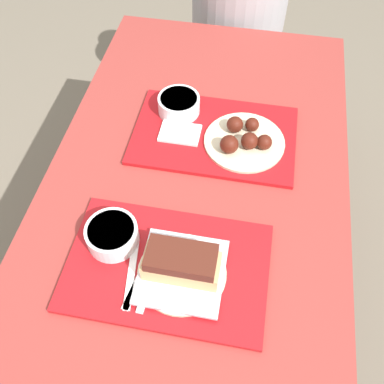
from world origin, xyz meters
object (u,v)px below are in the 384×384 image
Objects in this scene: bowl_coleslaw_near at (112,234)px; wings_plate_far at (244,139)px; tray_far at (214,135)px; tray_near at (167,267)px; brisket_sandwich_plate at (182,267)px; bowl_coleslaw_far at (179,104)px.

bowl_coleslaw_near is 0.45m from wings_plate_far.
tray_near is at bearing -95.74° from tray_far.
wings_plate_far reaches higher than tray_far.
tray_near is 0.06m from brisket_sandwich_plate.
bowl_coleslaw_near is at bearing -126.04° from wings_plate_far.
tray_far is 3.76× the size of bowl_coleslaw_far.
bowl_coleslaw_near and bowl_coleslaw_far have the same top height.
tray_far is at bearing 84.26° from tray_near.
wings_plate_far is at bearing 72.52° from tray_near.
bowl_coleslaw_near is at bearing 162.64° from brisket_sandwich_plate.
wings_plate_far is at bearing -14.65° from tray_far.
bowl_coleslaw_near reaches higher than tray_near.
wings_plate_far reaches higher than tray_near.
tray_near is at bearing -16.30° from bowl_coleslaw_near.
brisket_sandwich_plate reaches higher than wings_plate_far.
wings_plate_far is at bearing 53.96° from bowl_coleslaw_near.
tray_near is 2.30× the size of brisket_sandwich_plate.
bowl_coleslaw_far is (-0.07, 0.50, 0.03)m from tray_near.
wings_plate_far is (0.26, 0.36, -0.01)m from bowl_coleslaw_near.
bowl_coleslaw_near is 1.00× the size of bowl_coleslaw_far.
wings_plate_far is (0.08, -0.02, 0.02)m from tray_far.
bowl_coleslaw_far is (0.06, 0.46, 0.00)m from bowl_coleslaw_near.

